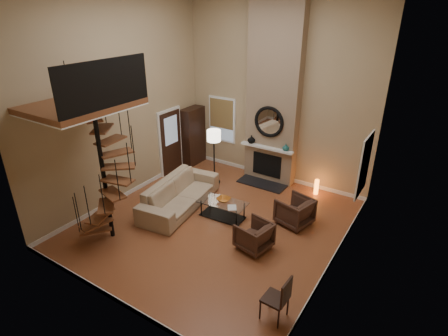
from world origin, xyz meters
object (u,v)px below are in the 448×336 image
Objects in this scene: armchair_far at (256,237)px; floor_lamp at (214,140)px; armchair_near at (297,212)px; hutch at (193,137)px; side_chair at (279,297)px; sofa at (180,194)px; coffee_table at (223,207)px; accent_lamp at (316,187)px.

floor_lamp reaches higher than armchair_far.
armchair_near is at bearing 177.23° from armchair_far.
armchair_far is at bearing 0.66° from armchair_near.
hutch is 2.22× the size of side_chair.
hutch is 1.18× the size of floor_lamp.
side_chair is at bearing -125.86° from sofa.
coffee_table is (-1.39, 0.75, -0.07)m from armchair_far.
hutch is 4.91m from armchair_near.
coffee_table is at bearing -49.74° from floor_lamp.
coffee_table is (2.80, -2.43, -0.67)m from hutch.
coffee_table is at bearing -41.01° from hutch.
armchair_near is 0.87× the size of side_chair.
accent_lamp is (2.93, 2.68, -0.15)m from sofa.
coffee_table is at bearing -123.23° from accent_lamp.
coffee_table is at bearing -107.03° from armchair_far.
armchair_far reaches higher than accent_lamp.
armchair_far is 1.60× the size of accent_lamp.
sofa is 6.01× the size of accent_lamp.
coffee_table is 2.33m from floor_lamp.
accent_lamp is at bearing 17.90° from floor_lamp.
hutch is 4.50m from accent_lamp.
sofa is 2.09× the size of coffee_table.
floor_lamp is at bearing -90.31° from armchair_near.
side_chair reaches higher than sofa.
hutch is at bearing -179.03° from accent_lamp.
armchair_far is at bearing -28.41° from coffee_table.
sofa reaches higher than accent_lamp.
armchair_near is 0.62× the size of coffee_table.
accent_lamp reaches higher than coffee_table.
armchair_near is at bearing 106.74° from side_chair.
hutch is 2.82× the size of armchair_far.
floor_lamp is (-3.08, 0.83, 1.06)m from armchair_near.
floor_lamp is at bearing 130.26° from coffee_table.
hutch is 7.25m from side_chair.
coffee_table is 0.75× the size of floor_lamp.
accent_lamp is at bearing 56.77° from coffee_table.
armchair_near is at bearing -20.58° from hutch.
floor_lamp is at bearing -6.57° from sofa.
hutch is 2.55× the size of armchair_near.
hutch is at bearing 149.31° from floor_lamp.
hutch is 3.06m from sofa.
coffee_table is at bearing -89.80° from sofa.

